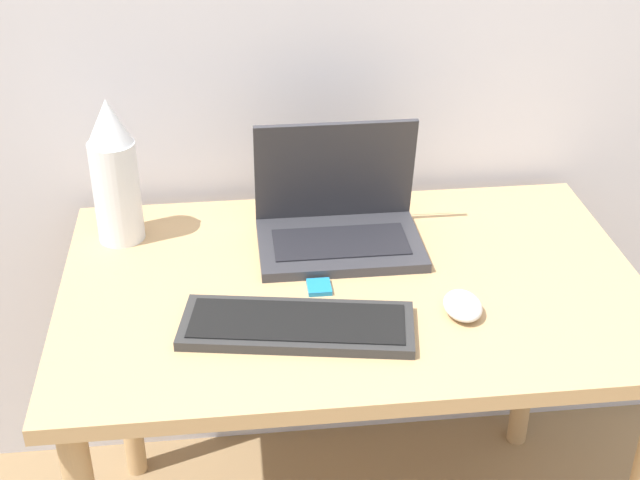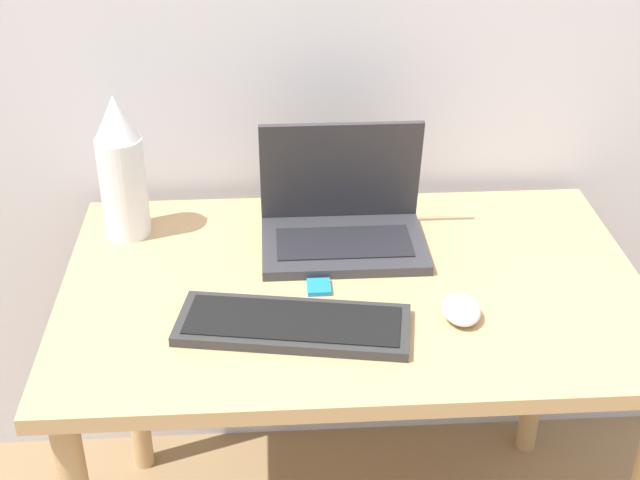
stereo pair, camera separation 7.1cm
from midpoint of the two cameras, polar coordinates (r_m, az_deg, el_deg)
The scene contains 6 objects.
desk at distance 1.74m, azimuth 0.87°, elevation -5.34°, with size 1.10×0.72×0.72m.
laptop at distance 1.79m, azimuth 0.02°, elevation 1.40°, with size 0.33×0.23×0.24m.
keyboard at distance 1.55m, azimuth -2.79°, elevation -5.50°, with size 0.42×0.21×0.02m.
mouse at distance 1.60m, azimuth 7.87°, elevation -4.20°, with size 0.07×0.10×0.03m.
vase at distance 1.81m, azimuth -14.12°, elevation 4.19°, with size 0.09×0.09×0.30m.
mp3_player at distance 1.66m, azimuth -1.28°, elevation -3.05°, with size 0.04×0.05×0.01m.
Camera 1 is at (-0.22, -1.05, 1.63)m, focal length 50.00 mm.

